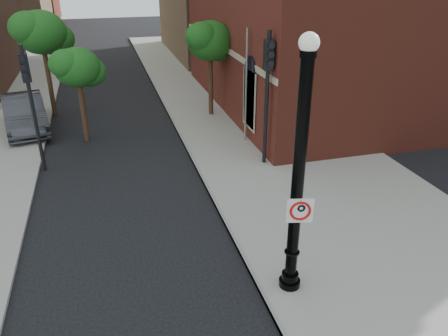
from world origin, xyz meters
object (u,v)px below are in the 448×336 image
object	(u,v)px
lamppost	(297,187)
no_parking_sign	(300,210)
parked_car	(25,113)
traffic_signal_right	(268,78)
traffic_signal_left	(29,89)

from	to	relation	value
lamppost	no_parking_sign	distance (m)	0.54
parked_car	traffic_signal_right	distance (m)	12.31
parked_car	traffic_signal_left	xyz separation A→B (m)	(1.20, -5.10, 2.44)
lamppost	traffic_signal_right	distance (m)	7.47
lamppost	parked_car	world-z (taller)	lamppost
traffic_signal_left	lamppost	bearing A→B (deg)	-61.58
no_parking_sign	traffic_signal_right	distance (m)	7.68
traffic_signal_left	traffic_signal_right	world-z (taller)	traffic_signal_right
parked_car	traffic_signal_right	xyz separation A→B (m)	(9.78, -6.96, 2.72)
traffic_signal_left	parked_car	bearing A→B (deg)	95.59
lamppost	no_parking_sign	world-z (taller)	lamppost
lamppost	traffic_signal_left	distance (m)	11.18
lamppost	no_parking_sign	size ratio (longest dim) A/B	10.13
lamppost	traffic_signal_left	world-z (taller)	lamppost
traffic_signal_left	traffic_signal_right	size ratio (longest dim) A/B	0.92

